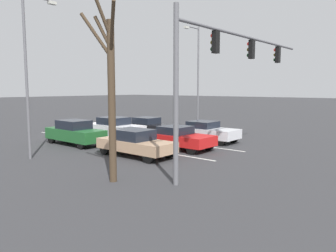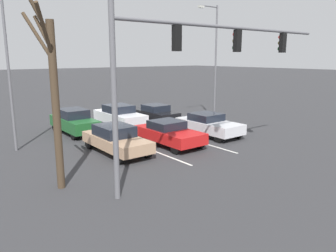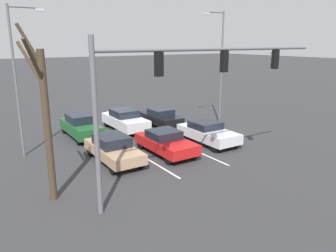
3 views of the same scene
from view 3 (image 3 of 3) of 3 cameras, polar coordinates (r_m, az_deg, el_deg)
ground_plane at (r=26.22m, az=-8.89°, el=-0.09°), size 240.00×240.00×0.00m
lane_stripe_left_divider at (r=24.73m, az=-3.06°, el=-0.81°), size 0.12×17.08×0.01m
lane_stripe_center_divider at (r=23.36m, az=-9.94°, el=-1.94°), size 0.12×17.08×0.01m
car_silver_leftlane_front at (r=21.73m, az=6.90°, el=-1.08°), size 1.94×4.48×1.41m
car_tan_rightlane_front at (r=18.53m, az=-9.54°, el=-3.86°), size 1.82×4.54×1.47m
car_red_midlane_front at (r=19.55m, az=-0.41°, el=-2.79°), size 1.95×4.36×1.39m
car_white_midlane_second at (r=24.87m, az=-7.48°, el=1.08°), size 1.90×4.63×1.58m
car_darkgreen_rightlane_second at (r=23.68m, az=-14.95°, el=0.04°), size 1.74×4.50×1.61m
car_black_leftlane_second at (r=25.90m, az=-1.35°, el=1.56°), size 1.79×4.16×1.41m
traffic_signal_gantry at (r=13.86m, az=2.79°, el=8.27°), size 12.01×0.37×6.76m
street_lamp_right_shoulder at (r=20.20m, az=-24.59°, el=8.45°), size 1.90×0.24×8.47m
street_lamp_left_shoulder at (r=26.44m, az=9.01°, el=11.08°), size 1.99×0.24×8.79m
bare_tree_near at (r=13.97m, az=-20.68°, el=1.68°), size 0.98×2.20×7.20m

